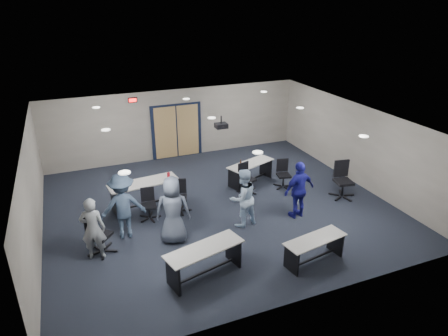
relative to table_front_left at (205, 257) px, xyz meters
name	(u,v)px	position (x,y,z in m)	size (l,w,h in m)	color
floor	(218,206)	(1.49, 2.95, -0.51)	(10.00, 10.00, 0.00)	black
back_wall	(176,124)	(1.49, 7.45, 0.84)	(10.00, 0.04, 2.70)	gray
front_wall	(301,248)	(1.49, -1.55, 0.84)	(10.00, 0.04, 2.70)	gray
left_wall	(32,195)	(-3.51, 2.95, 0.84)	(0.04, 9.00, 2.70)	gray
right_wall	(356,144)	(6.49, 2.95, 0.84)	(0.04, 9.00, 2.70)	gray
ceiling	(218,122)	(1.49, 2.95, 2.19)	(10.00, 9.00, 0.04)	silver
double_door	(177,131)	(1.49, 7.41, 0.54)	(2.00, 0.07, 2.20)	black
exit_sign	(133,100)	(-0.11, 7.40, 1.94)	(0.32, 0.07, 0.18)	black
ceiling_projector	(221,125)	(1.79, 3.45, 1.89)	(0.35, 0.32, 0.37)	black
ceiling_can_lights	(215,120)	(1.49, 3.20, 2.16)	(6.24, 5.74, 0.02)	white
table_front_left	(205,257)	(0.00, 0.00, 0.00)	(1.94, 1.05, 0.75)	#B2B0A8
table_front_right	(315,246)	(2.62, -0.50, -0.07)	(1.67, 0.79, 0.65)	#B2B0A8
table_back_left	(144,190)	(-0.59, 3.75, 0.06)	(2.13, 0.92, 0.97)	#B2B0A8
table_back_right	(250,169)	(3.13, 4.13, -0.02)	(1.85, 1.17, 0.98)	#B2B0A8
chair_back_a	(149,205)	(-0.62, 3.01, -0.05)	(0.58, 0.58, 0.92)	black
chair_back_b	(179,197)	(0.31, 3.09, -0.02)	(0.62, 0.62, 0.98)	black
chair_back_c	(247,178)	(2.71, 3.48, -0.01)	(0.63, 0.63, 1.00)	black
chair_back_d	(284,174)	(4.00, 3.37, -0.04)	(0.60, 0.60, 0.95)	black
chair_loose_left	(100,234)	(-2.09, 1.82, 0.03)	(0.68, 0.68, 1.08)	black
chair_loose_right	(344,180)	(5.38, 2.02, 0.08)	(0.74, 0.74, 1.18)	black
person_gray	(93,229)	(-2.24, 1.66, 0.30)	(0.60, 0.39, 1.63)	gray
person_plaid	(173,210)	(-0.26, 1.65, 0.40)	(0.89, 0.58, 1.83)	#4E586C
person_lightblue	(243,198)	(1.73, 1.71, 0.33)	(0.82, 0.64, 1.68)	#BAD8F7
person_navy	(299,190)	(3.41, 1.53, 0.34)	(1.00, 0.42, 1.71)	navy
person_back	(123,206)	(-1.41, 2.36, 0.40)	(1.17, 0.68, 1.82)	#364862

